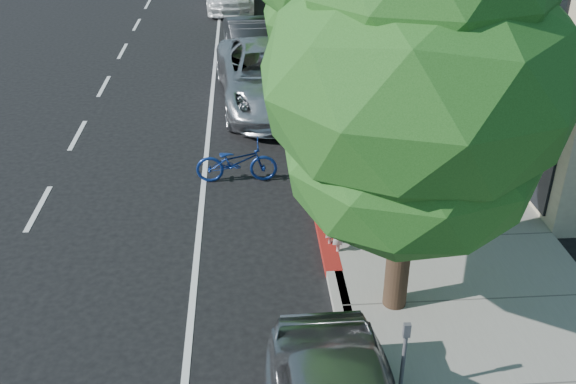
{
  "coord_description": "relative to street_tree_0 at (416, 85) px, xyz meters",
  "views": [
    {
      "loc": [
        -1.54,
        -10.61,
        7.18
      ],
      "look_at": [
        -0.8,
        -0.08,
        1.35
      ],
      "focal_mm": 40.0,
      "sensor_mm": 36.0,
      "label": 1
    }
  ],
  "objects": [
    {
      "name": "ground",
      "position": [
        -0.9,
        2.0,
        -4.1
      ],
      "size": [
        120.0,
        120.0,
        0.0
      ],
      "primitive_type": "plane",
      "color": "black",
      "rests_on": "ground"
    },
    {
      "name": "sidewalk",
      "position": [
        1.4,
        10.0,
        -4.02
      ],
      "size": [
        4.6,
        56.0,
        0.15
      ],
      "primitive_type": "cube",
      "color": "gray",
      "rests_on": "ground"
    },
    {
      "name": "curb",
      "position": [
        -0.9,
        10.0,
        -4.02
      ],
      "size": [
        0.3,
        56.0,
        0.15
      ],
      "primitive_type": "cube",
      "color": "#9E998E",
      "rests_on": "ground"
    },
    {
      "name": "curb_red_segment",
      "position": [
        -0.9,
        3.0,
        -4.02
      ],
      "size": [
        0.32,
        4.0,
        0.15
      ],
      "primitive_type": "cube",
      "color": "maroon",
      "rests_on": "ground"
    },
    {
      "name": "street_tree_0",
      "position": [
        0.0,
        0.0,
        0.0
      ],
      "size": [
        4.62,
        4.62,
        6.8
      ],
      "color": "black",
      "rests_on": "ground"
    },
    {
      "name": "cyclist",
      "position": [
        -0.78,
        1.83,
        -3.2
      ],
      "size": [
        0.69,
        0.78,
        1.8
      ],
      "primitive_type": "imported",
      "rotation": [
        0.0,
        0.0,
        2.05
      ],
      "color": "silver",
      "rests_on": "ground"
    },
    {
      "name": "bicycle",
      "position": [
        -2.7,
        5.0,
        -3.59
      ],
      "size": [
        1.92,
        0.69,
        1.01
      ],
      "primitive_type": "imported",
      "rotation": [
        0.0,
        0.0,
        1.56
      ],
      "color": "navy",
      "rests_on": "ground"
    },
    {
      "name": "silver_suv",
      "position": [
        -1.65,
        10.0,
        -3.19
      ],
      "size": [
        3.52,
        6.74,
        1.81
      ],
      "primitive_type": "imported",
      "rotation": [
        0.0,
        0.0,
        0.08
      ],
      "color": "silver",
      "rests_on": "ground"
    },
    {
      "name": "dark_sedan",
      "position": [
        -2.24,
        14.71,
        -3.4
      ],
      "size": [
        1.96,
        4.35,
        1.39
      ],
      "primitive_type": "imported",
      "rotation": [
        0.0,
        0.0,
        0.12
      ],
      "color": "#232528",
      "rests_on": "ground"
    },
    {
      "name": "pedestrian",
      "position": [
        1.75,
        7.85,
        -3.16
      ],
      "size": [
        0.95,
        0.88,
        1.58
      ],
      "primitive_type": "imported",
      "rotation": [
        0.0,
        0.0,
        3.6
      ],
      "color": "black",
      "rests_on": "sidewalk"
    }
  ]
}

